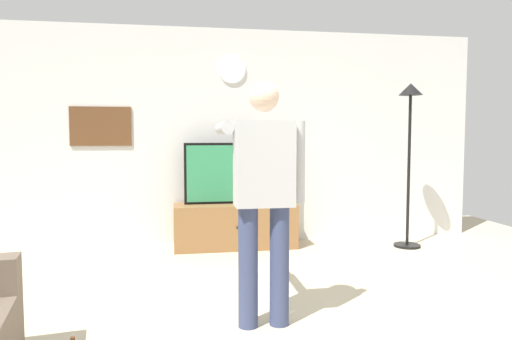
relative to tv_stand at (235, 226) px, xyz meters
name	(u,v)px	position (x,y,z in m)	size (l,w,h in m)	color
ground_plane	(287,337)	(0.03, -2.60, -0.27)	(8.40, 8.40, 0.00)	beige
back_wall	(234,137)	(0.03, 0.35, 1.08)	(6.40, 0.10, 2.70)	silver
tv_stand	(235,226)	(0.00, 0.00, 0.00)	(1.47, 0.53, 0.54)	olive
television	(235,173)	(0.00, 0.05, 0.64)	(1.22, 0.07, 0.74)	black
wall_clock	(232,70)	(0.00, 0.29, 1.92)	(0.34, 0.34, 0.03)	white
framed_picture	(101,126)	(-1.60, 0.30, 1.21)	(0.72, 0.04, 0.47)	brown
floor_lamp	(410,131)	(2.09, -0.32, 1.16)	(0.32, 0.32, 1.99)	black
person_standing_nearer_lamp	(264,189)	(-0.08, -2.37, 0.72)	(0.59, 0.78, 1.74)	#384266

